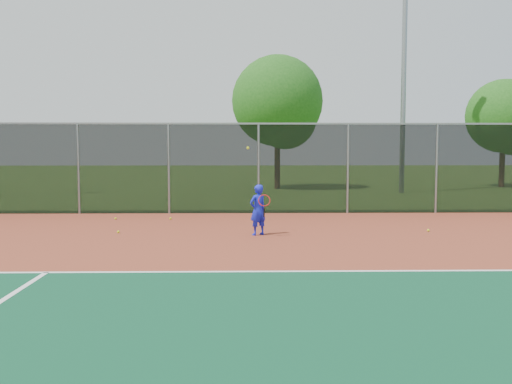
% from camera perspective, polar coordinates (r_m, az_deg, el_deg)
% --- Properties ---
extents(court_apron, '(30.00, 20.00, 0.02)m').
position_cam_1_polar(court_apron, '(9.96, 19.48, -8.79)').
color(court_apron, '#943D25').
rests_on(court_apron, ground).
extents(fence_back, '(30.00, 0.06, 3.03)m').
position_cam_1_polar(fence_back, '(19.38, 9.16, 2.46)').
color(fence_back, black).
rests_on(fence_back, court_apron).
extents(tennis_player, '(0.59, 0.67, 2.24)m').
position_cam_1_polar(tennis_player, '(14.42, 0.19, -1.78)').
color(tennis_player, '#1721D9').
rests_on(tennis_player, court_apron).
extents(practice_ball_1, '(0.07, 0.07, 0.07)m').
position_cam_1_polar(practice_ball_1, '(17.70, -8.55, -2.64)').
color(practice_ball_1, '#C9DF1A').
rests_on(practice_ball_1, court_apron).
extents(practice_ball_2, '(0.07, 0.07, 0.07)m').
position_cam_1_polar(practice_ball_2, '(18.05, -13.86, -2.58)').
color(practice_ball_2, '#C9DF1A').
rests_on(practice_ball_2, court_apron).
extents(practice_ball_3, '(0.07, 0.07, 0.07)m').
position_cam_1_polar(practice_ball_3, '(15.23, -13.61, -3.89)').
color(practice_ball_3, '#C9DF1A').
rests_on(practice_ball_3, court_apron).
extents(practice_ball_4, '(0.07, 0.07, 0.07)m').
position_cam_1_polar(practice_ball_4, '(15.74, 16.85, -3.69)').
color(practice_ball_4, '#C9DF1A').
rests_on(practice_ball_4, court_apron).
extents(floodlight_n, '(0.90, 0.40, 13.12)m').
position_cam_1_polar(floodlight_n, '(29.03, 14.63, 14.53)').
color(floodlight_n, gray).
rests_on(floodlight_n, ground).
extents(tree_back_left, '(4.80, 4.80, 7.05)m').
position_cam_1_polar(tree_back_left, '(30.30, 2.36, 8.69)').
color(tree_back_left, '#352313').
rests_on(tree_back_left, ground).
extents(tree_back_mid, '(4.04, 4.04, 5.94)m').
position_cam_1_polar(tree_back_mid, '(34.32, 23.71, 6.66)').
color(tree_back_mid, '#352313').
rests_on(tree_back_mid, ground).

